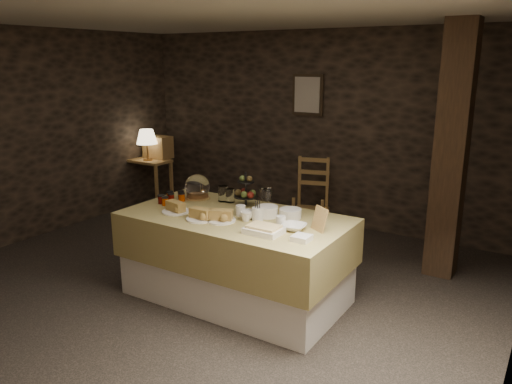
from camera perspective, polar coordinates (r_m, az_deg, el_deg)
The scene contains 28 objects.
ground_plane at distance 5.18m, azimuth -5.55°, elevation -10.42°, with size 5.50×5.00×0.01m, color black.
room_shell at distance 4.73m, azimuth -6.03°, elevation 6.96°, with size 5.52×5.02×2.60m.
buffet_table at distance 4.70m, azimuth -2.34°, elevation -6.78°, with size 2.07×1.10×0.82m.
console_table at distance 7.84m, azimuth -12.20°, elevation 2.74°, with size 0.68×0.39×0.73m.
table_lamp at distance 7.69m, azimuth -12.39°, elevation 6.15°, with size 0.31×0.31×0.47m.
wine_rack at distance 7.88m, azimuth -11.14°, elevation 5.06°, with size 0.42×0.26×0.34m, color olive.
chair at distance 6.72m, azimuth 6.49°, elevation -0.62°, with size 0.54×0.53×0.74m.
timber_column at distance 5.40m, azimuth 21.41°, elevation 4.20°, with size 0.30×0.30×2.60m, color black.
framed_picture at distance 6.87m, azimuth 5.93°, elevation 11.00°, with size 0.45×0.04×0.55m.
plate_stack_a at distance 4.54m, azimuth 1.31°, elevation -2.22°, with size 0.19×0.19×0.10m, color white.
plate_stack_b at distance 4.51m, azimuth 3.95°, elevation -2.46°, with size 0.20×0.20×0.09m, color white.
cutlery_holder at distance 4.43m, azimuth 0.19°, elevation -2.53°, with size 0.10×0.10×0.12m, color white.
cup_a at distance 4.46m, azimuth -1.01°, elevation -2.62°, with size 0.11×0.11×0.09m, color white.
cup_b at distance 4.42m, azimuth -1.17°, elevation -2.78°, with size 0.10×0.10×0.09m, color white.
mug_c at distance 4.58m, azimuth -1.77°, elevation -2.11°, with size 0.09×0.09×0.10m, color white.
mug_d at distance 4.29m, azimuth 2.84°, elevation -3.33°, with size 0.08×0.08×0.09m, color white.
bowl at distance 4.21m, azimuth 4.36°, elevation -4.00°, with size 0.21×0.21×0.05m, color white.
cake_dome at distance 5.17m, azimuth -6.72°, elevation 0.44°, with size 0.26×0.26×0.26m.
fruit_stand at distance 4.87m, azimuth -1.17°, elevation -0.05°, with size 0.24×0.24×0.33m.
bread_platter_left at distance 4.73m, azimuth -9.17°, elevation -1.84°, with size 0.26×0.26×0.11m.
bread_platter_center at distance 4.49m, azimuth -6.35°, elevation -2.67°, with size 0.26×0.26×0.11m.
bread_platter_right at distance 4.43m, azimuth -4.02°, elevation -2.85°, with size 0.26×0.26×0.11m.
jam_jars at distance 5.09m, azimuth -9.60°, elevation -0.70°, with size 0.20×0.32×0.07m.
tart_dish at distance 4.11m, azimuth 0.90°, elevation -4.32°, with size 0.30×0.22×0.07m.
square_dish at distance 3.97m, azimuth 5.23°, elevation -5.27°, with size 0.14×0.14×0.04m, color white.
menu_frame at distance 4.20m, azimuth 7.26°, elevation -3.20°, with size 0.17×0.02×0.22m, color olive.
storage_jar_a at distance 5.03m, azimuth -3.77°, elevation -0.18°, with size 0.10×0.10×0.16m, color white.
storage_jar_b at distance 5.00m, azimuth -2.97°, elevation -0.40°, with size 0.09×0.09×0.14m, color white.
Camera 1 is at (2.90, -3.67, 2.21)m, focal length 35.00 mm.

